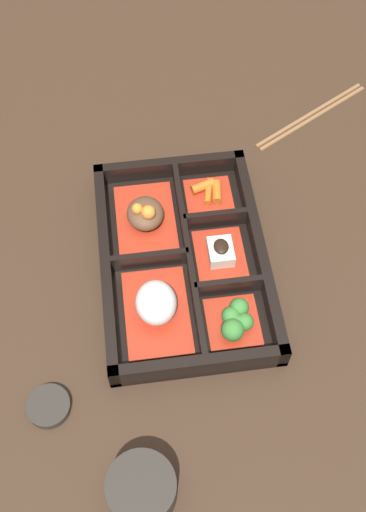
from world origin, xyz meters
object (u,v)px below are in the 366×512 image
bowl_rice (156,305)px  chopsticks (311,115)px  tea_cup (142,489)px  sauce_dish (49,406)px

bowl_rice → chopsticks: bowl_rice is taller
tea_cup → chopsticks: (0.55, -0.33, -0.02)m
chopsticks → sauce_dish: size_ratio=3.90×
bowl_rice → chopsticks: 0.44m
bowl_rice → sauce_dish: size_ratio=2.40×
chopsticks → sauce_dish: sauce_dish is taller
chopsticks → sauce_dish: (-0.44, 0.44, 0.00)m
tea_cup → bowl_rice: bearing=-10.3°
bowl_rice → sauce_dish: (-0.11, 0.14, -0.03)m
bowl_rice → tea_cup: size_ratio=1.65×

